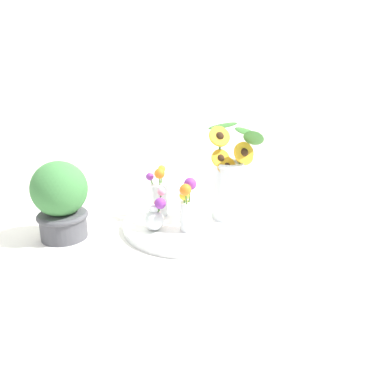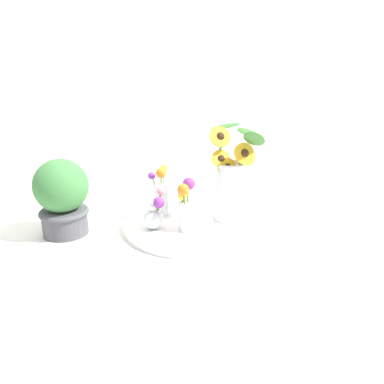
% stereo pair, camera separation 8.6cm
% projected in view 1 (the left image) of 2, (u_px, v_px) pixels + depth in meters
% --- Properties ---
extents(ground_plane, '(6.00, 6.00, 0.00)m').
position_uv_depth(ground_plane, '(201.00, 234.00, 1.23)').
color(ground_plane, silver).
extents(wall_back, '(3.60, 0.06, 1.40)m').
position_uv_depth(wall_back, '(139.00, 21.00, 1.55)').
color(wall_back, white).
rests_on(wall_back, ground_plane).
extents(serving_tray, '(0.47, 0.47, 0.02)m').
position_uv_depth(serving_tray, '(192.00, 224.00, 1.28)').
color(serving_tray, white).
rests_on(serving_tray, ground_plane).
extents(mason_jar_sunflowers, '(0.19, 0.24, 0.32)m').
position_uv_depth(mason_jar_sunflowers, '(229.00, 182.00, 1.26)').
color(mason_jar_sunflowers, silver).
rests_on(mason_jar_sunflowers, serving_tray).
extents(vase_small_center, '(0.07, 0.07, 0.17)m').
position_uv_depth(vase_small_center, '(188.00, 207.00, 1.17)').
color(vase_small_center, white).
rests_on(vase_small_center, serving_tray).
extents(vase_bulb_right, '(0.08, 0.07, 0.13)m').
position_uv_depth(vase_bulb_right, '(156.00, 215.00, 1.19)').
color(vase_bulb_right, white).
rests_on(vase_bulb_right, serving_tray).
extents(vase_small_back, '(0.07, 0.07, 0.17)m').
position_uv_depth(vase_small_back, '(159.00, 195.00, 1.31)').
color(vase_small_back, white).
rests_on(vase_small_back, serving_tray).
extents(potted_plant, '(0.17, 0.17, 0.25)m').
position_uv_depth(potted_plant, '(61.00, 200.00, 1.16)').
color(potted_plant, '#4C4C51').
rests_on(potted_plant, ground_plane).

